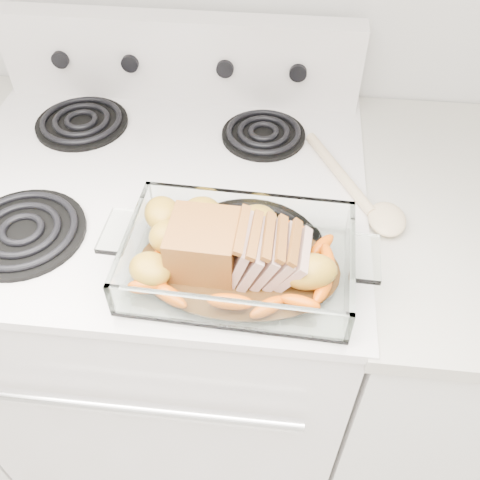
# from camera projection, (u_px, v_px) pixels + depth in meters

# --- Properties ---
(electric_range) EXTENTS (0.78, 0.70, 1.12)m
(electric_range) POSITION_uv_depth(u_px,v_px,m) (176.00, 320.00, 1.33)
(electric_range) COLOR white
(electric_range) RESTS_ON ground
(counter_right) EXTENTS (0.58, 0.68, 0.93)m
(counter_right) POSITION_uv_depth(u_px,v_px,m) (448.00, 349.00, 1.29)
(counter_right) COLOR white
(counter_right) RESTS_ON ground
(baking_dish) EXTENTS (0.34, 0.22, 0.07)m
(baking_dish) POSITION_uv_depth(u_px,v_px,m) (239.00, 263.00, 0.82)
(baking_dish) COLOR white
(baking_dish) RESTS_ON electric_range
(pork_roast) EXTENTS (0.21, 0.10, 0.08)m
(pork_roast) POSITION_uv_depth(u_px,v_px,m) (225.00, 249.00, 0.80)
(pork_roast) COLOR brown
(pork_roast) RESTS_ON baking_dish
(roast_vegetables) EXTENTS (0.40, 0.22, 0.05)m
(roast_vegetables) POSITION_uv_depth(u_px,v_px,m) (239.00, 238.00, 0.84)
(roast_vegetables) COLOR orange
(roast_vegetables) RESTS_ON baking_dish
(wooden_spoon) EXTENTS (0.18, 0.27, 0.02)m
(wooden_spoon) POSITION_uv_depth(u_px,v_px,m) (365.00, 198.00, 0.95)
(wooden_spoon) COLOR beige
(wooden_spoon) RESTS_ON electric_range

